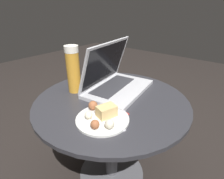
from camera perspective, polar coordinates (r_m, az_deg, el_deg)
ground_plane at (r=1.20m, az=-0.12°, el=-25.54°), size 6.00×6.00×0.00m
table at (r=0.93m, az=-0.15°, el=-10.06°), size 0.74×0.74×0.53m
napkin at (r=0.73m, az=-1.95°, el=-8.60°), size 0.18×0.14×0.00m
laptop at (r=0.93m, az=0.74°, el=3.02°), size 0.40×0.30×0.25m
beer_glass at (r=0.91m, az=-12.55°, el=6.43°), size 0.07×0.07×0.24m
snack_plate at (r=0.70m, az=-3.25°, el=-8.75°), size 0.21×0.21×0.05m
fork at (r=0.72m, az=0.36°, el=-9.20°), size 0.08×0.15×0.00m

